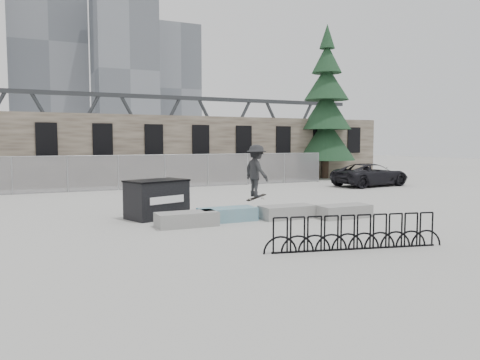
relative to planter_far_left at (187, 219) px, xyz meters
name	(u,v)px	position (x,y,z in m)	size (l,w,h in m)	color
ground	(261,219)	(2.86, 0.19, -0.26)	(120.00, 120.00, 0.00)	#ADACA8
stone_wall	(149,150)	(2.86, 16.43, 2.00)	(36.00, 2.58, 4.50)	brown
chainlink_fence	(165,171)	(2.86, 12.69, 0.78)	(22.06, 0.06, 2.02)	gray
planter_far_left	(187,219)	(0.00, 0.00, 0.00)	(2.00, 0.90, 0.47)	gray
planter_center_left	(227,214)	(1.62, 0.37, 0.00)	(2.00, 0.90, 0.47)	teal
planter_center_right	(287,211)	(3.83, -0.01, 0.00)	(2.00, 0.90, 0.47)	gray
planter_offset	(344,211)	(5.78, -0.75, 0.00)	(2.00, 0.90, 0.47)	gray
dumpster	(157,199)	(-0.44, 2.08, 0.45)	(2.44, 1.94, 1.40)	black
bike_rack	(356,233)	(2.90, -5.02, 0.18)	(4.82, 1.16, 0.90)	black
spruce_tree	(326,112)	(16.01, 14.91, 4.75)	(4.45, 4.45, 11.50)	#38281E
skyline_towers	(54,57)	(1.85, 94.01, 20.54)	(58.00, 28.00, 48.00)	slate
truss_bridge	(152,133)	(12.86, 55.19, 3.87)	(70.00, 3.00, 9.80)	#2D3033
suv	(371,175)	(14.95, 8.54, 0.46)	(2.37, 5.13, 1.43)	black
skateboarder	(256,171)	(2.98, 0.81, 1.45)	(0.88, 1.33, 2.07)	black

